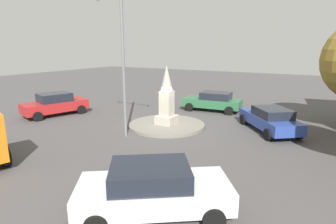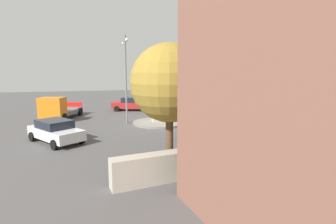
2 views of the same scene
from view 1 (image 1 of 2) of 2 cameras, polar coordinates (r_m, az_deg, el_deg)
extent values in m
plane|color=#4F4C4C|center=(17.05, -0.27, -3.00)|extent=(80.00, 80.00, 0.00)
cylinder|color=gray|center=(17.03, -0.27, -2.72)|extent=(4.68, 4.68, 0.18)
cube|color=#B2AA99|center=(16.94, -0.27, -1.58)|extent=(1.12, 1.12, 0.52)
cube|color=#B2AA99|center=(16.70, -0.28, 1.79)|extent=(0.71, 0.71, 1.51)
cone|color=#B2AA99|center=(16.47, -0.28, 7.03)|extent=(0.78, 0.78, 1.56)
cylinder|color=slate|center=(14.68, -9.24, 9.79)|extent=(0.16, 0.16, 7.86)
cube|color=#2D6B42|center=(21.40, 9.09, 1.93)|extent=(4.51, 2.22, 0.62)
cube|color=#1E232D|center=(21.22, 9.91, 3.37)|extent=(2.34, 1.85, 0.52)
cylinder|color=black|center=(21.08, 4.42, 1.03)|extent=(0.66, 0.29, 0.64)
cylinder|color=black|center=(22.72, 5.96, 1.89)|extent=(0.66, 0.29, 0.64)
cylinder|color=black|center=(20.28, 12.53, 0.25)|extent=(0.66, 0.29, 0.64)
cylinder|color=black|center=(21.98, 13.50, 1.20)|extent=(0.66, 0.29, 0.64)
cube|color=#B22323|center=(21.34, -22.35, 1.15)|extent=(2.98, 4.70, 0.69)
cube|color=#1E232D|center=(21.23, -22.47, 2.85)|extent=(2.18, 2.48, 0.60)
cylinder|color=black|center=(20.10, -25.40, -0.85)|extent=(0.40, 0.68, 0.64)
cylinder|color=black|center=(21.79, -26.86, 0.01)|extent=(0.40, 0.68, 0.64)
cylinder|color=black|center=(21.17, -17.55, 0.49)|extent=(0.40, 0.68, 0.64)
cylinder|color=black|center=(22.77, -19.51, 1.21)|extent=(0.40, 0.68, 0.64)
cube|color=silver|center=(8.34, -2.90, -16.45)|extent=(4.66, 4.07, 0.67)
cube|color=#1E232D|center=(8.05, -3.77, -12.74)|extent=(2.82, 2.69, 0.54)
cylinder|color=black|center=(9.48, 6.56, -14.92)|extent=(0.65, 0.55, 0.64)
cylinder|color=black|center=(7.94, 9.46, -21.15)|extent=(0.65, 0.55, 0.64)
cylinder|color=black|center=(9.39, -12.94, -15.48)|extent=(0.65, 0.55, 0.64)
cube|color=#2D479E|center=(17.01, 20.21, -1.70)|extent=(4.19, 4.61, 0.61)
cube|color=#1E232D|center=(16.64, 20.82, -0.09)|extent=(2.55, 2.61, 0.50)
cylinder|color=black|center=(18.07, 15.33, -1.50)|extent=(0.57, 0.64, 0.64)
cylinder|color=black|center=(18.83, 20.23, -1.26)|extent=(0.57, 0.64, 0.64)
cylinder|color=black|center=(15.35, 19.99, -4.44)|extent=(0.57, 0.64, 0.64)
cylinder|color=black|center=(16.25, 25.47, -3.99)|extent=(0.57, 0.64, 0.64)
cylinder|color=black|center=(13.20, -30.63, -7.96)|extent=(0.89, 0.52, 0.84)
camera|label=2|loc=(17.20, 88.88, 0.61)|focal=28.28mm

